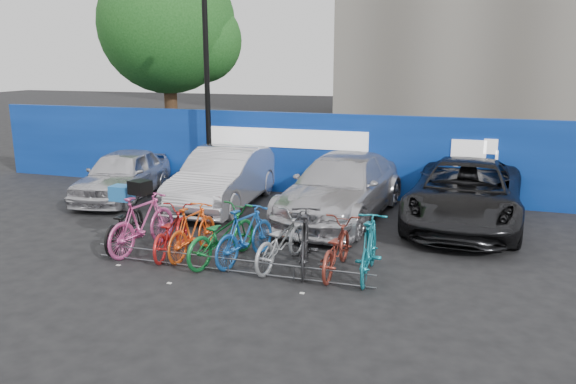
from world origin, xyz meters
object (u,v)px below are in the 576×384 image
at_px(car_0, 123,174).
at_px(bike_6, 281,240).
at_px(bike_3, 193,231).
at_px(car_1, 225,177).
at_px(bike_1, 142,223).
at_px(bike_rack, 228,265).
at_px(car_2, 342,187).
at_px(bike_4, 222,235).
at_px(bike_5, 245,235).
at_px(tree, 173,28).
at_px(lamppost, 207,82).
at_px(bike_8, 336,247).
at_px(bike_0, 124,223).
at_px(car_3, 466,193).
at_px(bike_7, 305,240).
at_px(bike_2, 170,232).
at_px(bike_9, 369,247).

xyz_separation_m(car_0, bike_6, (6.03, -3.75, -0.19)).
bearing_deg(bike_3, car_0, -37.61).
height_order(car_1, bike_1, car_1).
xyz_separation_m(bike_rack, car_0, (-5.19, 4.42, 0.54)).
height_order(car_2, bike_4, car_2).
xyz_separation_m(bike_4, bike_6, (1.20, 0.11, -0.03)).
bearing_deg(bike_6, car_0, -21.51).
bearing_deg(bike_5, tree, -41.06).
height_order(tree, lamppost, tree).
height_order(bike_6, bike_8, bike_6).
height_order(bike_0, bike_4, bike_4).
distance_m(bike_4, bike_8, 2.29).
distance_m(bike_0, bike_5, 2.84).
xyz_separation_m(car_1, bike_5, (2.17, -3.92, -0.22)).
height_order(tree, car_0, tree).
xyz_separation_m(car_3, bike_5, (-4.09, -4.08, -0.20)).
bearing_deg(bike_5, bike_7, -167.32).
xyz_separation_m(car_0, car_1, (3.12, 0.13, 0.09)).
relative_size(tree, car_2, 1.45).
relative_size(bike_2, bike_3, 1.03).
bearing_deg(lamppost, bike_1, -79.40).
bearing_deg(bike_2, tree, -70.90).
bearing_deg(bike_8, car_1, -43.31).
distance_m(lamppost, bike_rack, 7.48).
relative_size(bike_rack, bike_6, 2.86).
xyz_separation_m(car_1, bike_2, (0.53, -3.95, -0.31)).
height_order(car_2, car_3, car_2).
bearing_deg(bike_1, bike_7, -171.47).
height_order(bike_3, bike_8, bike_3).
bearing_deg(bike_7, bike_0, -15.60).
distance_m(car_0, bike_8, 8.06).
xyz_separation_m(lamppost, bike_3, (2.15, -5.36, -2.73)).
bearing_deg(car_1, bike_1, -94.06).
distance_m(bike_2, bike_7, 2.87).
bearing_deg(car_0, bike_4, -48.04).
relative_size(bike_3, bike_8, 0.96).
bearing_deg(bike_1, bike_0, -5.95).
relative_size(lamppost, bike_8, 3.26).
relative_size(bike_rack, car_2, 1.04).
height_order(car_1, bike_6, car_1).
relative_size(bike_3, bike_9, 0.93).
relative_size(tree, bike_7, 3.99).
xyz_separation_m(bike_1, bike_9, (4.75, -0.03, -0.04)).
distance_m(car_1, car_2, 3.28).
xyz_separation_m(bike_1, bike_3, (1.14, 0.03, -0.07)).
relative_size(bike_0, bike_7, 0.99).
bearing_deg(bike_4, car_2, -97.33).
bearing_deg(bike_8, bike_0, -0.39).
distance_m(car_0, car_3, 9.39).
xyz_separation_m(tree, lamppost, (3.57, -4.66, -1.80)).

